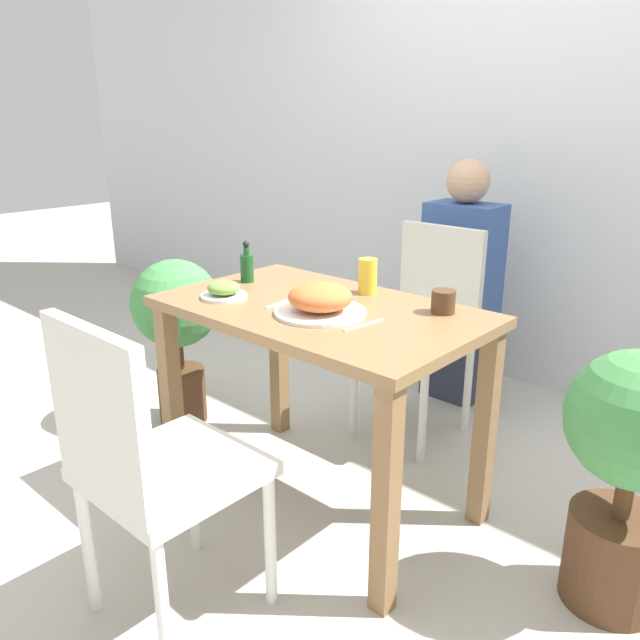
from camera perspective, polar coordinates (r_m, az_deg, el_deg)
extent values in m
plane|color=#B7B2A8|center=(2.42, 0.00, -15.99)|extent=(16.00, 16.00, 0.00)
cube|color=silver|center=(3.32, 19.06, 16.30)|extent=(8.00, 0.05, 2.60)
cube|color=olive|center=(2.09, 0.00, 0.83)|extent=(1.09, 0.66, 0.04)
cube|color=olive|center=(2.41, -13.42, -6.85)|extent=(0.06, 0.06, 0.72)
cube|color=olive|center=(1.78, 6.05, -16.21)|extent=(0.06, 0.06, 0.72)
cube|color=olive|center=(2.73, -3.78, -3.27)|extent=(0.06, 0.06, 0.72)
cube|color=olive|center=(2.20, 14.85, -9.57)|extent=(0.06, 0.06, 0.72)
cube|color=silver|center=(1.78, -13.24, -13.26)|extent=(0.42, 0.42, 0.04)
cube|color=silver|center=(1.58, -19.62, -8.18)|extent=(0.40, 0.04, 0.44)
cylinder|color=white|center=(1.88, -4.58, -19.42)|extent=(0.03, 0.03, 0.43)
cylinder|color=white|center=(2.11, -11.57, -15.08)|extent=(0.03, 0.03, 0.43)
cylinder|color=white|center=(1.72, -14.18, -24.43)|extent=(0.03, 0.03, 0.43)
cylinder|color=white|center=(1.97, -20.45, -18.80)|extent=(0.03, 0.03, 0.43)
cube|color=silver|center=(2.70, 8.54, -1.66)|extent=(0.42, 0.42, 0.04)
cube|color=silver|center=(2.79, 10.97, 4.00)|extent=(0.40, 0.04, 0.44)
cylinder|color=white|center=(2.75, 3.08, -6.35)|extent=(0.03, 0.03, 0.43)
cylinder|color=white|center=(2.57, 9.39, -8.53)|extent=(0.03, 0.03, 0.43)
cylinder|color=white|center=(3.02, 7.40, -4.18)|extent=(0.03, 0.03, 0.43)
cylinder|color=white|center=(2.85, 13.36, -5.97)|extent=(0.03, 0.03, 0.43)
cylinder|color=white|center=(2.00, 0.02, 0.74)|extent=(0.30, 0.30, 0.01)
ellipsoid|color=#CC6633|center=(1.99, 0.02, 2.13)|extent=(0.21, 0.21, 0.09)
cylinder|color=white|center=(2.21, -8.76, 2.18)|extent=(0.16, 0.16, 0.01)
ellipsoid|color=olive|center=(2.20, -8.80, 2.94)|extent=(0.11, 0.11, 0.05)
cylinder|color=#4C331E|center=(2.04, 11.20, 1.66)|extent=(0.08, 0.08, 0.07)
cylinder|color=gold|center=(2.23, 4.37, 4.02)|extent=(0.07, 0.07, 0.13)
cylinder|color=#194C23|center=(2.39, -6.69, 4.70)|extent=(0.05, 0.05, 0.10)
cylinder|color=#194C23|center=(2.38, -6.75, 6.26)|extent=(0.02, 0.02, 0.03)
sphere|color=black|center=(2.37, -6.78, 6.91)|extent=(0.03, 0.03, 0.03)
cube|color=silver|center=(2.12, -3.56, 1.63)|extent=(0.02, 0.16, 0.00)
cube|color=silver|center=(1.90, 4.02, -0.45)|extent=(0.03, 0.16, 0.00)
cylinder|color=#51331E|center=(2.97, -12.46, -6.67)|extent=(0.21, 0.21, 0.26)
cylinder|color=brown|center=(2.90, -12.71, -3.32)|extent=(0.04, 0.04, 0.12)
sphere|color=#428947|center=(2.82, -13.07, 1.49)|extent=(0.39, 0.39, 0.39)
cylinder|color=#51331E|center=(2.11, 25.19, -19.08)|extent=(0.27, 0.27, 0.29)
cylinder|color=brown|center=(2.00, 25.99, -14.46)|extent=(0.05, 0.05, 0.11)
sphere|color=#428947|center=(1.88, 27.04, -8.09)|extent=(0.38, 0.38, 0.38)
cube|color=#2D3347|center=(3.19, 12.28, -3.00)|extent=(0.28, 0.20, 0.45)
cube|color=#385699|center=(3.05, 12.90, 5.52)|extent=(0.34, 0.22, 0.52)
sphere|color=tan|center=(3.00, 13.39, 12.24)|extent=(0.20, 0.20, 0.20)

